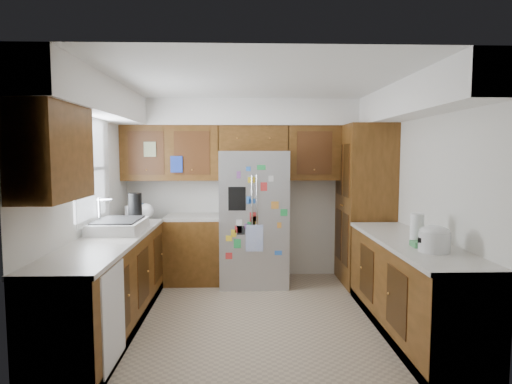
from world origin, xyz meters
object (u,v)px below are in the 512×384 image
pantry (365,205)px  rice_cooker (434,238)px  paper_towel (417,228)px  fridge (254,218)px

pantry → rice_cooker: bearing=-90.0°
pantry → paper_towel: pantry is taller
pantry → rice_cooker: 2.11m
rice_cooker → paper_towel: 0.36m
paper_towel → rice_cooker: bearing=-89.4°
rice_cooker → paper_towel: bearing=90.6°
fridge → paper_towel: bearing=-50.3°
pantry → fridge: 1.51m
fridge → paper_towel: size_ratio=6.33×
fridge → rice_cooker: fridge is taller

